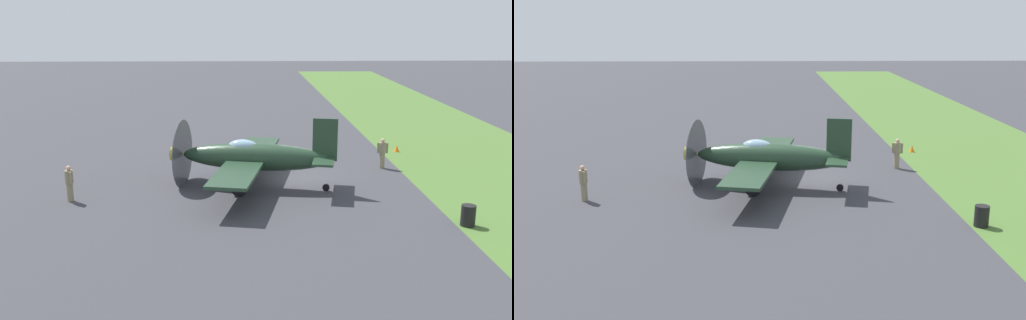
# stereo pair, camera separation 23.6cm
# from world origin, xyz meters

# --- Properties ---
(ground_plane) EXTENTS (160.00, 160.00, 0.00)m
(ground_plane) POSITION_xyz_m (0.00, 0.00, 0.00)
(ground_plane) COLOR #38383D
(grass_verge) EXTENTS (120.00, 11.00, 0.01)m
(grass_verge) POSITION_xyz_m (0.00, -11.23, 0.00)
(grass_verge) COLOR #476B2D
(grass_verge) RESTS_ON ground
(airplane_lead) EXTENTS (10.81, 8.63, 3.83)m
(airplane_lead) POSITION_xyz_m (-1.26, 2.66, 1.60)
(airplane_lead) COLOR #233D28
(airplane_lead) RESTS_ON ground
(ground_crew_chief) EXTENTS (0.38, 0.62, 1.73)m
(ground_crew_chief) POSITION_xyz_m (2.41, -4.83, 0.91)
(ground_crew_chief) COLOR #847A5B
(ground_crew_chief) RESTS_ON ground
(ground_crew_mechanic) EXTENTS (0.57, 0.38, 1.73)m
(ground_crew_mechanic) POSITION_xyz_m (-3.30, 11.33, 0.91)
(ground_crew_mechanic) COLOR #847A5B
(ground_crew_mechanic) RESTS_ON ground
(fuel_drum) EXTENTS (0.60, 0.60, 0.90)m
(fuel_drum) POSITION_xyz_m (-7.23, -6.18, 0.45)
(fuel_drum) COLOR black
(fuel_drum) RESTS_ON ground
(runway_marker_cone) EXTENTS (0.36, 0.36, 0.44)m
(runway_marker_cone) POSITION_xyz_m (6.51, -6.76, 0.22)
(runway_marker_cone) COLOR orange
(runway_marker_cone) RESTS_ON ground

